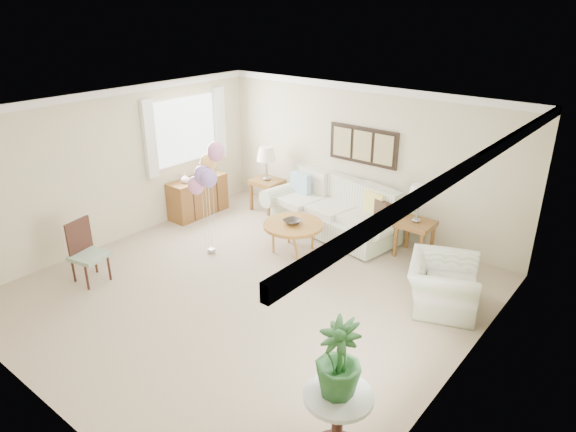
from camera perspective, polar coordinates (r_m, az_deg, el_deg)
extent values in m
plane|color=#B9A58F|center=(7.56, -4.21, -8.33)|extent=(6.00, 6.00, 0.00)
cube|color=beige|center=(9.25, 8.35, 6.30)|extent=(6.00, 0.04, 2.60)
cube|color=beige|center=(5.44, -26.89, -8.57)|extent=(6.00, 0.04, 2.60)
cube|color=beige|center=(9.19, -18.37, 5.24)|extent=(0.04, 6.00, 2.60)
cube|color=beige|center=(5.55, 18.90, -6.57)|extent=(0.04, 6.00, 2.60)
cube|color=white|center=(6.59, -4.87, 11.28)|extent=(6.00, 6.00, 0.02)
cube|color=white|center=(8.95, 8.72, 13.88)|extent=(6.00, 0.06, 0.12)
cube|color=white|center=(8.89, -19.27, 12.83)|extent=(0.06, 6.00, 0.12)
cube|color=white|center=(5.09, 20.37, 5.79)|extent=(0.06, 6.00, 0.12)
cube|color=white|center=(9.93, -11.33, 9.35)|extent=(0.04, 1.40, 1.20)
cube|color=white|center=(9.39, -15.14, 8.23)|extent=(0.10, 0.22, 1.40)
cube|color=white|center=(10.45, -7.60, 10.26)|extent=(0.10, 0.22, 1.40)
cube|color=black|center=(9.16, 8.34, 7.76)|extent=(1.35, 0.04, 0.65)
cube|color=#8C8C59|center=(9.35, 6.04, 8.19)|extent=(0.36, 0.02, 0.52)
cube|color=#8C8C59|center=(9.13, 8.26, 7.73)|extent=(0.36, 0.02, 0.52)
cube|color=#8C8C59|center=(8.94, 10.58, 7.23)|extent=(0.36, 0.02, 0.52)
cube|color=silver|center=(9.28, 5.03, -0.48)|extent=(2.51, 1.35, 0.39)
cube|color=silver|center=(9.40, 6.34, 2.62)|extent=(2.39, 0.62, 0.59)
cylinder|color=silver|center=(9.81, -0.41, 2.52)|extent=(0.50, 1.02, 0.35)
cylinder|color=silver|center=(8.66, 11.30, -0.84)|extent=(0.50, 1.02, 0.35)
cube|color=beige|center=(9.51, 1.50, 1.76)|extent=(0.77, 0.87, 0.13)
cube|color=beige|center=(9.14, 4.89, 0.79)|extent=(0.77, 0.87, 0.13)
cube|color=beige|center=(8.81, 8.54, -0.27)|extent=(0.77, 0.87, 0.13)
cube|color=#90BDD3|center=(9.66, 1.42, 3.61)|extent=(0.41, 0.13, 0.41)
cube|color=#E5D263|center=(8.84, 9.66, 1.39)|extent=(0.41, 0.13, 0.41)
cube|color=#36261B|center=(8.73, 10.31, 0.60)|extent=(0.37, 0.11, 0.37)
cube|color=silver|center=(9.37, 4.98, -1.69)|extent=(2.16, 0.87, 0.04)
cube|color=brown|center=(10.15, -2.38, 3.82)|extent=(0.58, 0.53, 0.08)
cube|color=brown|center=(10.25, -4.10, 2.11)|extent=(0.05, 0.05, 0.55)
cube|color=brown|center=(9.96, -2.14, 1.52)|extent=(0.05, 0.05, 0.55)
cube|color=brown|center=(10.54, -2.55, 2.75)|extent=(0.05, 0.05, 0.55)
cube|color=brown|center=(10.26, -0.60, 2.19)|extent=(0.05, 0.05, 0.55)
cube|color=brown|center=(8.51, 14.01, -0.88)|extent=(0.56, 0.51, 0.08)
cube|color=brown|center=(8.56, 11.87, -2.81)|extent=(0.05, 0.05, 0.53)
cube|color=brown|center=(8.39, 14.58, -3.62)|extent=(0.05, 0.05, 0.53)
cube|color=brown|center=(8.89, 13.10, -1.90)|extent=(0.05, 0.05, 0.53)
cube|color=brown|center=(8.73, 15.73, -2.66)|extent=(0.05, 0.05, 0.53)
cylinder|color=gray|center=(10.12, -2.38, 4.22)|extent=(0.16, 0.16, 0.07)
cylinder|color=gray|center=(10.06, -2.40, 5.29)|extent=(0.04, 0.04, 0.33)
cone|color=silver|center=(9.97, -2.43, 6.93)|extent=(0.38, 0.38, 0.27)
cylinder|color=gray|center=(8.49, 14.06, -0.44)|extent=(0.15, 0.15, 0.06)
cylinder|color=gray|center=(8.42, 14.18, 0.73)|extent=(0.04, 0.04, 0.31)
cone|color=silver|center=(8.32, 14.36, 2.52)|extent=(0.35, 0.35, 0.25)
cylinder|color=#AB7C2D|center=(8.46, 0.58, -1.01)|extent=(1.00, 1.00, 0.06)
cylinder|color=#AB7C2D|center=(8.61, 2.77, -2.44)|extent=(0.04, 0.04, 0.45)
cylinder|color=#AB7C2D|center=(8.87, 0.32, -1.62)|extent=(0.04, 0.04, 0.45)
cylinder|color=#AB7C2D|center=(8.54, -1.65, -2.64)|extent=(0.04, 0.04, 0.45)
cylinder|color=#AB7C2D|center=(8.27, 0.84, -3.53)|extent=(0.04, 0.04, 0.45)
imported|color=#302A24|center=(8.43, 0.48, -0.64)|extent=(0.34, 0.34, 0.07)
imported|color=silver|center=(7.34, 16.80, -7.31)|extent=(1.21, 1.29, 0.67)
cylinder|color=silver|center=(4.85, 5.64, -19.27)|extent=(0.64, 0.64, 0.04)
cylinder|color=#361B15|center=(5.08, 5.48, -22.11)|extent=(0.11, 0.11, 0.64)
imported|color=#1F4D25|center=(4.61, 5.63, -15.48)|extent=(0.53, 0.53, 0.74)
cube|color=gray|center=(8.15, -21.23, -4.19)|extent=(0.55, 0.55, 0.06)
cylinder|color=#361B15|center=(8.32, -22.73, -5.59)|extent=(0.04, 0.04, 0.38)
cylinder|color=#361B15|center=(8.03, -21.43, -6.44)|extent=(0.04, 0.04, 0.38)
cylinder|color=#361B15|center=(8.47, -20.60, -4.73)|extent=(0.04, 0.04, 0.38)
cylinder|color=#361B15|center=(8.18, -19.25, -5.53)|extent=(0.04, 0.04, 0.38)
cube|color=#361B15|center=(8.20, -22.22, -2.05)|extent=(0.13, 0.44, 0.50)
cube|color=brown|center=(10.14, -9.97, 2.15)|extent=(0.45, 1.20, 0.74)
cube|color=#361B15|center=(9.96, -11.23, 1.66)|extent=(0.46, 0.02, 0.70)
cube|color=#361B15|center=(10.32, -8.71, 2.61)|extent=(0.46, 0.02, 0.70)
imported|color=silver|center=(9.79, -11.38, 4.12)|extent=(0.22, 0.22, 0.17)
imported|color=silver|center=(10.16, -8.83, 5.05)|extent=(0.19, 0.19, 0.19)
cube|color=gray|center=(8.68, -8.50, -3.85)|extent=(0.10, 0.10, 0.08)
ellipsoid|color=pink|center=(8.24, -10.17, 3.37)|extent=(0.27, 0.27, 0.31)
cylinder|color=silver|center=(8.46, -9.29, -0.70)|extent=(0.01, 0.01, 0.97)
ellipsoid|color=#9875C8|center=(8.02, -8.81, 4.19)|extent=(0.27, 0.27, 0.31)
cylinder|color=silver|center=(8.35, -8.62, -0.36)|extent=(0.01, 0.01, 1.14)
ellipsoid|color=#FFBF5A|center=(8.28, -8.86, 5.81)|extent=(0.27, 0.27, 0.31)
cylinder|color=silver|center=(8.47, -8.65, 0.50)|extent=(0.01, 0.01, 1.28)
ellipsoid|color=pink|center=(8.06, -8.02, 7.12)|extent=(0.27, 0.27, 0.31)
cylinder|color=silver|center=(8.35, -8.24, 1.06)|extent=(0.01, 0.01, 1.51)
ellipsoid|color=#9875C8|center=(8.12, -9.47, 4.52)|extent=(0.27, 0.27, 0.31)
cylinder|color=silver|center=(8.40, -8.94, -0.17)|extent=(0.01, 0.01, 1.16)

